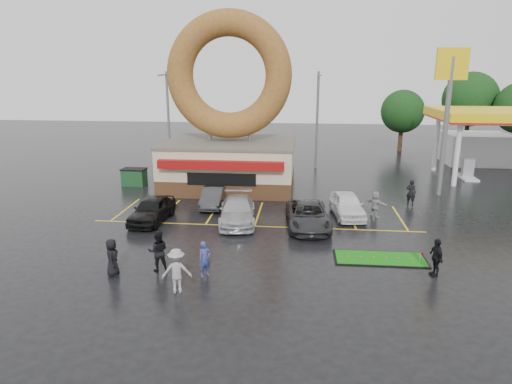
# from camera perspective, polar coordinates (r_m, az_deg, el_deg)

# --- Properties ---
(ground) EXTENTS (120.00, 120.00, 0.00)m
(ground) POSITION_cam_1_polar(r_m,az_deg,el_deg) (24.26, -1.05, -6.91)
(ground) COLOR black
(ground) RESTS_ON ground
(donut_shop) EXTENTS (10.20, 8.70, 13.50)m
(donut_shop) POSITION_cam_1_polar(r_m,az_deg,el_deg) (36.09, -3.31, 7.62)
(donut_shop) COLOR #472B19
(donut_shop) RESTS_ON ground
(gas_station) EXTENTS (12.30, 13.65, 5.90)m
(gas_station) POSITION_cam_1_polar(r_m,az_deg,el_deg) (46.89, 27.69, 6.69)
(gas_station) COLOR silver
(gas_station) RESTS_ON ground
(shell_sign) EXTENTS (2.20, 0.36, 10.60)m
(shell_sign) POSITION_cam_1_polar(r_m,az_deg,el_deg) (35.88, 22.98, 11.12)
(shell_sign) COLOR slate
(shell_sign) RESTS_ON ground
(streetlight_left) EXTENTS (0.40, 2.21, 9.00)m
(streetlight_left) POSITION_cam_1_polar(r_m,az_deg,el_deg) (44.37, -10.93, 9.14)
(streetlight_left) COLOR slate
(streetlight_left) RESTS_ON ground
(streetlight_mid) EXTENTS (0.40, 2.21, 9.00)m
(streetlight_mid) POSITION_cam_1_polar(r_m,az_deg,el_deg) (43.50, 7.66, 9.17)
(streetlight_mid) COLOR slate
(streetlight_mid) RESTS_ON ground
(streetlight_right) EXTENTS (0.40, 2.21, 9.00)m
(streetlight_right) POSITION_cam_1_polar(r_m,az_deg,el_deg) (46.40, 22.78, 8.51)
(streetlight_right) COLOR slate
(streetlight_right) RESTS_ON ground
(tree_far_c) EXTENTS (6.30, 6.30, 9.00)m
(tree_far_c) POSITION_cam_1_polar(r_m,az_deg,el_deg) (59.63, 25.23, 10.44)
(tree_far_c) COLOR #332114
(tree_far_c) RESTS_ON ground
(tree_far_d) EXTENTS (4.90, 4.90, 7.00)m
(tree_far_d) POSITION_cam_1_polar(r_m,az_deg,el_deg) (55.68, 17.85, 9.56)
(tree_far_d) COLOR #332114
(tree_far_d) RESTS_ON ground
(car_black) EXTENTS (2.13, 4.66, 1.55)m
(car_black) POSITION_cam_1_polar(r_m,az_deg,el_deg) (28.76, -12.86, -2.14)
(car_black) COLOR black
(car_black) RESTS_ON ground
(car_dgrey) EXTENTS (1.57, 4.01, 1.30)m
(car_dgrey) POSITION_cam_1_polar(r_m,az_deg,el_deg) (31.33, -5.40, -0.66)
(car_dgrey) COLOR #2F2F31
(car_dgrey) RESTS_ON ground
(car_silver) EXTENTS (2.71, 5.42, 1.51)m
(car_silver) POSITION_cam_1_polar(r_m,az_deg,el_deg) (27.92, -2.33, -2.32)
(car_silver) COLOR #B0B1B6
(car_silver) RESTS_ON ground
(car_grey) EXTENTS (2.89, 5.46, 1.46)m
(car_grey) POSITION_cam_1_polar(r_m,az_deg,el_deg) (27.20, 6.52, -2.94)
(car_grey) COLOR #2B2B2D
(car_grey) RESTS_ON ground
(car_white) EXTENTS (2.33, 4.69, 1.53)m
(car_white) POSITION_cam_1_polar(r_m,az_deg,el_deg) (29.60, 11.33, -1.59)
(car_white) COLOR white
(car_white) RESTS_ON ground
(person_blue) EXTENTS (0.71, 0.70, 1.65)m
(person_blue) POSITION_cam_1_polar(r_m,az_deg,el_deg) (20.84, -6.43, -8.33)
(person_blue) COLOR navy
(person_blue) RESTS_ON ground
(person_blackjkt) EXTENTS (1.11, 0.96, 1.94)m
(person_blackjkt) POSITION_cam_1_polar(r_m,az_deg,el_deg) (21.68, -12.12, -7.23)
(person_blackjkt) COLOR black
(person_blackjkt) RESTS_ON ground
(person_hoodie) EXTENTS (1.37, 0.96, 1.93)m
(person_hoodie) POSITION_cam_1_polar(r_m,az_deg,el_deg) (19.53, -9.88, -9.68)
(person_hoodie) COLOR gray
(person_hoodie) RESTS_ON ground
(person_bystander) EXTENTS (0.74, 0.96, 1.75)m
(person_bystander) POSITION_cam_1_polar(r_m,az_deg,el_deg) (21.75, -17.54, -7.81)
(person_bystander) COLOR black
(person_bystander) RESTS_ON ground
(person_cameraman) EXTENTS (0.64, 1.10, 1.77)m
(person_cameraman) POSITION_cam_1_polar(r_m,az_deg,el_deg) (22.27, 21.58, -7.61)
(person_cameraman) COLOR black
(person_cameraman) RESTS_ON ground
(person_walker_near) EXTENTS (1.43, 1.46, 1.68)m
(person_walker_near) POSITION_cam_1_polar(r_m,az_deg,el_deg) (29.92, 14.69, -1.47)
(person_walker_near) COLOR #9B9A9D
(person_walker_near) RESTS_ON ground
(person_walker_far) EXTENTS (0.77, 0.67, 1.78)m
(person_walker_far) POSITION_cam_1_polar(r_m,az_deg,el_deg) (33.28, 18.82, -0.05)
(person_walker_far) COLOR black
(person_walker_far) RESTS_ON ground
(dumpster) EXTENTS (1.83, 1.24, 1.30)m
(dumpster) POSITION_cam_1_polar(r_m,az_deg,el_deg) (38.38, -14.97, 1.78)
(dumpster) COLOR #1C4A25
(dumpster) RESTS_ON ground
(putting_green) EXTENTS (4.51, 1.97, 0.56)m
(putting_green) POSITION_cam_1_polar(r_m,az_deg,el_deg) (23.60, 15.23, -8.01)
(putting_green) COLOR black
(putting_green) RESTS_ON ground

